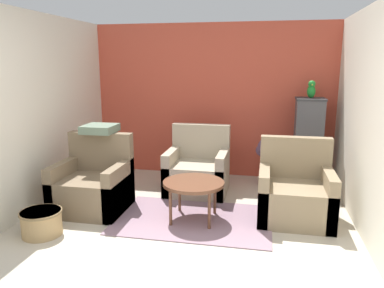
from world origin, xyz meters
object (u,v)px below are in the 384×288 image
armchair_right (295,195)px  birdcage (308,145)px  wicker_basket (42,222)px  armchair_left (93,187)px  potted_plant (267,156)px  coffee_table (194,185)px  armchair_middle (198,171)px  parrot (311,90)px

armchair_right → birdcage: (0.24, 1.28, 0.34)m
armchair_right → wicker_basket: 2.90m
armchair_left → potted_plant: bearing=32.7°
wicker_basket → potted_plant: bearing=42.3°
coffee_table → armchair_middle: bearing=97.9°
armchair_middle → wicker_basket: armchair_middle is taller
parrot → potted_plant: parrot is taller
armchair_middle → birdcage: birdcage is taller
coffee_table → potted_plant: (0.84, 1.46, 0.04)m
armchair_middle → wicker_basket: (-1.41, -1.72, -0.16)m
potted_plant → wicker_basket: bearing=-137.7°
armchair_right → potted_plant: bearing=106.3°
birdcage → parrot: parrot is taller
birdcage → potted_plant: bearing=-169.8°
coffee_table → potted_plant: potted_plant is taller
armchair_middle → armchair_right: bearing=-28.7°
armchair_left → birdcage: (2.74, 1.48, 0.34)m
armchair_right → coffee_table: bearing=-166.5°
coffee_table → armchair_left: size_ratio=0.76×
armchair_left → birdcage: 3.13m
birdcage → armchair_right: bearing=-100.7°
armchair_middle → wicker_basket: 2.22m
parrot → potted_plant: bearing=-169.6°
birdcage → parrot: (0.00, 0.00, 0.81)m
armchair_left → wicker_basket: 0.84m
armchair_left → parrot: parrot is taller
coffee_table → armchair_left: bearing=176.6°
armchair_right → wicker_basket: armchair_right is taller
coffee_table → armchair_right: size_ratio=0.76×
armchair_left → potted_plant: 2.56m
armchair_left → armchair_right: 2.50m
armchair_right → birdcage: 1.35m
birdcage → parrot: size_ratio=5.21×
armchair_right → armchair_middle: (-1.32, 0.72, 0.00)m
armchair_left → birdcage: birdcage is taller
coffee_table → birdcage: size_ratio=0.54×
armchair_middle → parrot: (1.56, 0.56, 1.15)m
coffee_table → armchair_middle: (-0.14, 1.00, -0.13)m
potted_plant → parrot: bearing=10.4°
armchair_right → birdcage: birdcage is taller
coffee_table → birdcage: 2.12m
armchair_right → parrot: (0.24, 1.28, 1.15)m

